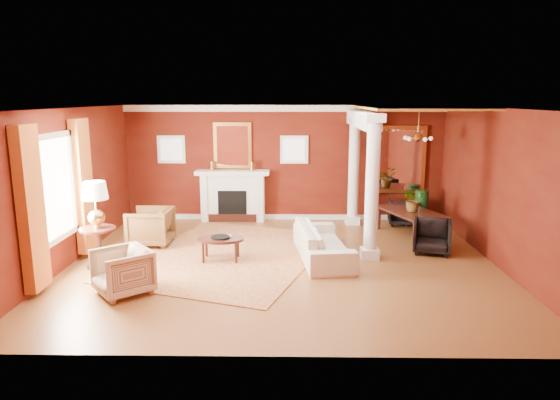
{
  "coord_description": "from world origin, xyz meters",
  "views": [
    {
      "loc": [
        0.1,
        -9.05,
        3.1
      ],
      "look_at": [
        -0.06,
        0.35,
        1.15
      ],
      "focal_mm": 32.0,
      "sensor_mm": 36.0,
      "label": 1
    }
  ],
  "objects_px": {
    "sofa": "(323,237)",
    "armchair_leopard": "(150,225)",
    "coffee_table": "(221,240)",
    "side_table": "(96,209)",
    "dining_table": "(412,216)",
    "armchair_stripe": "(122,270)"
  },
  "relations": [
    {
      "from": "armchair_leopard",
      "to": "armchair_stripe",
      "type": "xyz_separation_m",
      "value": [
        0.28,
        -2.69,
        -0.03
      ]
    },
    {
      "from": "sofa",
      "to": "coffee_table",
      "type": "xyz_separation_m",
      "value": [
        -1.97,
        -0.15,
        -0.03
      ]
    },
    {
      "from": "sofa",
      "to": "side_table",
      "type": "height_order",
      "value": "side_table"
    },
    {
      "from": "armchair_stripe",
      "to": "dining_table",
      "type": "height_order",
      "value": "dining_table"
    },
    {
      "from": "armchair_leopard",
      "to": "armchair_stripe",
      "type": "distance_m",
      "value": 2.71
    },
    {
      "from": "coffee_table",
      "to": "side_table",
      "type": "relative_size",
      "value": 0.55
    },
    {
      "from": "sofa",
      "to": "side_table",
      "type": "xyz_separation_m",
      "value": [
        -4.17,
        -0.55,
        0.66
      ]
    },
    {
      "from": "coffee_table",
      "to": "dining_table",
      "type": "distance_m",
      "value": 4.48
    },
    {
      "from": "side_table",
      "to": "dining_table",
      "type": "height_order",
      "value": "side_table"
    },
    {
      "from": "sofa",
      "to": "side_table",
      "type": "distance_m",
      "value": 4.26
    },
    {
      "from": "sofa",
      "to": "armchair_stripe",
      "type": "height_order",
      "value": "sofa"
    },
    {
      "from": "sofa",
      "to": "armchair_leopard",
      "type": "xyz_separation_m",
      "value": [
        -3.6,
        0.86,
        0.0
      ]
    },
    {
      "from": "side_table",
      "to": "coffee_table",
      "type": "bearing_deg",
      "value": 10.3
    },
    {
      "from": "side_table",
      "to": "dining_table",
      "type": "distance_m",
      "value": 6.7
    },
    {
      "from": "coffee_table",
      "to": "side_table",
      "type": "distance_m",
      "value": 2.34
    },
    {
      "from": "armchair_stripe",
      "to": "side_table",
      "type": "height_order",
      "value": "side_table"
    },
    {
      "from": "armchair_leopard",
      "to": "coffee_table",
      "type": "xyz_separation_m",
      "value": [
        1.63,
        -1.01,
        -0.03
      ]
    },
    {
      "from": "armchair_leopard",
      "to": "armchair_stripe",
      "type": "relative_size",
      "value": 1.08
    },
    {
      "from": "dining_table",
      "to": "sofa",
      "type": "bearing_deg",
      "value": 108.96
    },
    {
      "from": "armchair_stripe",
      "to": "side_table",
      "type": "xyz_separation_m",
      "value": [
        -0.86,
        1.28,
        0.69
      ]
    },
    {
      "from": "armchair_leopard",
      "to": "dining_table",
      "type": "distance_m",
      "value": 5.78
    },
    {
      "from": "sofa",
      "to": "coffee_table",
      "type": "height_order",
      "value": "sofa"
    }
  ]
}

